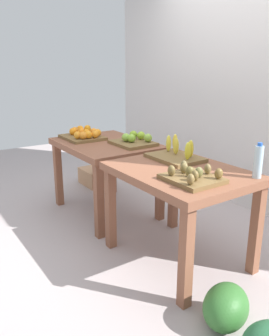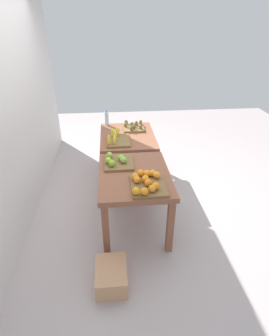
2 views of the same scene
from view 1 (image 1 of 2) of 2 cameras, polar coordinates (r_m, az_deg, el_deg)
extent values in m
plane|color=#B2A4A4|center=(3.28, 0.47, -10.35)|extent=(8.00, 8.00, 0.00)
cube|color=silver|center=(3.85, 17.98, 16.04)|extent=(4.40, 0.12, 3.00)
cube|color=brown|center=(3.49, -4.75, 3.77)|extent=(1.04, 0.80, 0.06)
cube|color=brown|center=(3.85, -12.42, -1.09)|extent=(0.07, 0.07, 0.69)
cube|color=brown|center=(3.06, -5.86, -5.49)|extent=(0.07, 0.07, 0.69)
cube|color=brown|center=(4.13, -3.67, 0.51)|extent=(0.07, 0.07, 0.69)
cube|color=brown|center=(3.41, 4.24, -3.07)|extent=(0.07, 0.07, 0.69)
cube|color=brown|center=(2.60, 7.53, -0.84)|extent=(1.04, 0.80, 0.06)
cube|color=brown|center=(2.90, -3.96, -6.75)|extent=(0.07, 0.07, 0.69)
cube|color=brown|center=(2.24, 8.45, -14.51)|extent=(0.07, 0.07, 0.69)
cube|color=brown|center=(3.26, 6.42, -4.05)|extent=(0.07, 0.07, 0.69)
cube|color=brown|center=(2.69, 19.36, -9.62)|extent=(0.07, 0.07, 0.69)
cube|color=brown|center=(3.67, -8.56, 5.01)|extent=(0.44, 0.36, 0.03)
sphere|color=orange|center=(3.69, -8.71, 5.91)|extent=(0.11, 0.11, 0.08)
sphere|color=orange|center=(3.72, -10.09, 5.94)|extent=(0.10, 0.10, 0.08)
sphere|color=orange|center=(3.52, -7.57, 5.44)|extent=(0.10, 0.10, 0.08)
sphere|color=orange|center=(3.54, -6.49, 5.53)|extent=(0.11, 0.11, 0.08)
sphere|color=orange|center=(3.63, -7.89, 5.76)|extent=(0.10, 0.10, 0.08)
sphere|color=orange|center=(3.62, -6.09, 5.81)|extent=(0.11, 0.11, 0.08)
sphere|color=orange|center=(3.87, -7.74, 6.45)|extent=(0.10, 0.10, 0.08)
sphere|color=orange|center=(3.85, -8.94, 6.34)|extent=(0.08, 0.08, 0.08)
sphere|color=orange|center=(3.49, -8.46, 5.31)|extent=(0.10, 0.10, 0.08)
sphere|color=orange|center=(3.67, -6.75, 5.94)|extent=(0.10, 0.10, 0.08)
sphere|color=orange|center=(3.52, -9.35, 5.35)|extent=(0.10, 0.10, 0.08)
sphere|color=orange|center=(3.77, -9.76, 6.11)|extent=(0.10, 0.10, 0.08)
cube|color=brown|center=(3.36, -0.28, 4.12)|extent=(0.40, 0.34, 0.03)
sphere|color=#85B53F|center=(3.35, -1.43, 5.05)|extent=(0.09, 0.09, 0.08)
sphere|color=#88B02E|center=(3.48, -0.19, 5.50)|extent=(0.10, 0.10, 0.08)
sphere|color=#87B13C|center=(3.33, 2.22, 4.97)|extent=(0.11, 0.11, 0.08)
sphere|color=#92B92F|center=(3.44, 1.08, 5.37)|extent=(0.11, 0.11, 0.08)
sphere|color=#84B836|center=(3.32, -0.50, 4.92)|extent=(0.08, 0.08, 0.08)
cube|color=brown|center=(2.85, 6.65, 1.68)|extent=(0.44, 0.32, 0.03)
ellipsoid|color=yellow|center=(2.81, 9.20, 3.14)|extent=(0.06, 0.05, 0.14)
ellipsoid|color=yellow|center=(3.03, 6.69, 4.24)|extent=(0.06, 0.06, 0.14)
ellipsoid|color=yellow|center=(2.98, 5.61, 4.06)|extent=(0.06, 0.06, 0.14)
ellipsoid|color=yellow|center=(2.73, 8.76, 2.78)|extent=(0.05, 0.06, 0.14)
ellipsoid|color=yellow|center=(2.88, 6.83, 3.61)|extent=(0.06, 0.05, 0.14)
cube|color=brown|center=(2.34, 9.44, -1.76)|extent=(0.36, 0.32, 0.03)
ellipsoid|color=brown|center=(2.17, 9.22, -1.86)|extent=(0.07, 0.06, 0.07)
ellipsoid|color=brown|center=(2.32, 9.06, -0.59)|extent=(0.07, 0.07, 0.07)
ellipsoid|color=brown|center=(2.32, 10.54, -0.70)|extent=(0.06, 0.07, 0.07)
ellipsoid|color=brown|center=(2.33, 6.09, -0.41)|extent=(0.06, 0.05, 0.07)
ellipsoid|color=brown|center=(2.45, 8.11, 0.41)|extent=(0.07, 0.07, 0.07)
ellipsoid|color=brown|center=(2.39, 8.19, -0.03)|extent=(0.07, 0.07, 0.07)
ellipsoid|color=olive|center=(2.40, 11.95, -0.14)|extent=(0.07, 0.07, 0.07)
ellipsoid|color=brown|center=(2.32, 13.68, -0.90)|extent=(0.06, 0.07, 0.07)
ellipsoid|color=brown|center=(2.24, 9.88, -1.25)|extent=(0.07, 0.06, 0.07)
cylinder|color=silver|center=(2.49, 19.66, 0.93)|extent=(0.06, 0.06, 0.22)
cylinder|color=blue|center=(2.47, 19.94, 3.67)|extent=(0.03, 0.03, 0.02)
ellipsoid|color=#326C2D|center=(2.25, 14.79, -21.20)|extent=(0.38, 0.42, 0.26)
cube|color=tan|center=(4.50, -6.48, -1.41)|extent=(0.40, 0.30, 0.21)
camera|label=2|loc=(5.91, -16.52, 23.81)|focal=28.56mm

